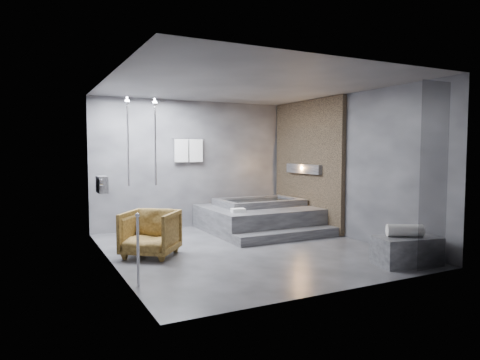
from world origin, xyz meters
TOP-DOWN VIEW (x-y plane):
  - room at (0.40, 0.24)m, footprint 5.00×5.04m
  - tub_deck at (1.05, 1.45)m, footprint 2.20×2.00m
  - tub_step at (1.05, 0.27)m, footprint 2.20×0.36m
  - concrete_bench at (1.67, -2.00)m, footprint 1.02×0.69m
  - driftwood_chair at (-1.61, 0.24)m, footprint 1.13×1.14m
  - rolled_towel at (1.64, -1.98)m, footprint 0.54×0.43m
  - deck_towel at (0.33, 0.94)m, footprint 0.29×0.24m

SIDE VIEW (x-z plane):
  - tub_step at x=1.05m, z-range 0.00..0.18m
  - concrete_bench at x=1.67m, z-range 0.00..0.42m
  - tub_deck at x=1.05m, z-range 0.00..0.50m
  - driftwood_chair at x=-1.61m, z-range 0.00..0.74m
  - rolled_towel at x=1.64m, z-range 0.42..0.61m
  - deck_towel at x=0.33m, z-range 0.50..0.57m
  - room at x=0.40m, z-range 0.32..3.14m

